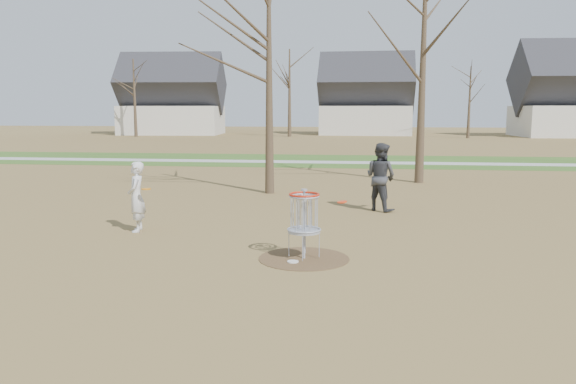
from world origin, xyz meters
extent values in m
plane|color=brown|center=(0.00, 0.00, 0.00)|extent=(160.00, 160.00, 0.00)
cube|color=#2D5119|center=(0.00, 21.00, 0.01)|extent=(160.00, 8.00, 0.01)
cube|color=#9E9E99|center=(0.00, 20.00, 0.01)|extent=(160.00, 1.50, 0.01)
cylinder|color=#47331E|center=(0.00, 0.00, 0.01)|extent=(1.80, 1.80, 0.01)
imported|color=silver|center=(-4.22, 1.99, 0.84)|extent=(0.53, 0.69, 1.68)
imported|color=#36373C|center=(1.70, 5.54, 0.98)|extent=(1.21, 1.17, 1.96)
cylinder|color=silver|center=(-0.18, -0.31, 0.02)|extent=(0.22, 0.22, 0.02)
cylinder|color=#F1350C|center=(0.69, 1.92, 0.83)|extent=(0.22, 0.22, 0.06)
cylinder|color=orange|center=(-3.89, 1.80, 1.07)|extent=(0.22, 0.22, 0.02)
cylinder|color=#9EA3AD|center=(0.00, 0.00, 0.68)|extent=(0.05, 0.05, 1.35)
cylinder|color=#9EA3AD|center=(0.00, 0.00, 0.55)|extent=(0.64, 0.64, 0.04)
torus|color=#9EA3AD|center=(0.00, 0.00, 1.25)|extent=(0.60, 0.60, 0.04)
torus|color=red|center=(0.00, 0.00, 1.28)|extent=(0.60, 0.60, 0.04)
cone|color=#382B1E|center=(-2.00, 8.50, 3.75)|extent=(0.32, 0.32, 7.50)
cone|color=#382B1E|center=(3.50, 12.00, 4.25)|extent=(0.36, 0.36, 8.50)
cone|color=#382B1E|center=(-22.00, 46.00, 4.00)|extent=(0.36, 0.36, 8.00)
cone|color=#382B1E|center=(-6.00, 48.00, 4.50)|extent=(0.40, 0.40, 9.00)
cone|color=#382B1E|center=(12.00, 47.00, 3.50)|extent=(0.32, 0.32, 7.00)
cube|color=silver|center=(-20.00, 52.00, 1.60)|extent=(11.46, 7.75, 3.20)
pyramid|color=#2D2D33|center=(-20.00, 52.00, 4.98)|extent=(12.01, 7.79, 3.55)
cube|color=silver|center=(2.00, 54.00, 1.60)|extent=(10.24, 7.34, 3.20)
pyramid|color=#2D2D33|center=(2.00, 54.00, 4.98)|extent=(10.74, 7.36, 3.55)
camera|label=1|loc=(0.99, -10.72, 2.94)|focal=35.00mm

